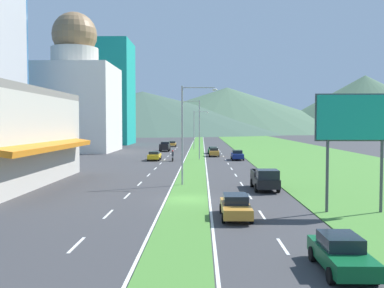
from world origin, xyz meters
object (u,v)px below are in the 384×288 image
Objects in this scene: car_2 at (213,150)px; car_6 at (237,155)px; street_lamp_near at (186,128)px; street_lamp_mid at (197,126)px; car_0 at (154,156)px; car_4 at (214,152)px; pickup_truck_0 at (265,179)px; motorcycle_rider at (173,157)px; street_lamp_far at (196,127)px; car_5 at (341,253)px; car_3 at (172,144)px; car_1 at (236,206)px; billboard_roadside at (356,123)px; pickup_truck_1 at (165,147)px.

car_2 is 15.75m from car_6.
street_lamp_mid reaches higher than street_lamp_near.
car_0 is 13.20m from car_4.
car_0 is at bearing -156.74° from pickup_truck_0.
car_4 is at bearing -34.03° from motorcycle_rider.
street_lamp_mid is 1.10× the size of street_lamp_far.
car_4 is (3.77, 37.11, -4.80)m from street_lamp_near.
car_5 is (3.40, -61.42, -0.05)m from car_4.
car_5 is at bearing 3.17° from car_4.
car_3 is at bearing 4.04° from motorcycle_rider.
pickup_truck_0 is at bearing 179.80° from car_5.
car_4 is 8.47m from car_6.
street_lamp_mid reaches higher than street_lamp_far.
car_4 is at bearing -49.56° from car_0.
car_3 is at bearing 95.04° from street_lamp_near.
car_5 is at bearing -85.19° from street_lamp_far.
street_lamp_mid is 2.20× the size of car_2.
car_5 reaches higher than car_2.
car_1 is at bearing -87.24° from street_lamp_far.
car_6 is (3.62, -7.65, 0.02)m from car_4.
street_lamp_near reaches higher than street_lamp_far.
street_lamp_near reaches higher than car_5.
street_lamp_near is 30.74m from car_6.
billboard_roadside reaches higher than car_4.
motorcycle_rider reaches higher than car_6.
street_lamp_mid reaches higher than car_5.
car_2 is (0.06, 59.19, -0.04)m from car_1.
car_6 reaches higher than car_4.
motorcycle_rider is at bearing -20.98° from car_2.
motorcycle_rider is at bearing -170.64° from car_1.
motorcycle_rider is at bearing -143.73° from street_lamp_mid.
car_2 is at bearing -179.64° from car_4.
street_lamp_far reaches higher than car_6.
street_lamp_mid is at bearing 88.48° from street_lamp_near.
car_2 is at bearing 85.25° from street_lamp_near.
street_lamp_near is 2.21× the size of car_5.
street_lamp_far is 1.93× the size of car_1.
pickup_truck_0 is (-4.53, 9.84, -5.08)m from billboard_roadside.
car_6 reaches higher than car_2.
car_0 is 1.07× the size of car_5.
pickup_truck_1 is (-10.26, 7.10, 0.27)m from car_2.
pickup_truck_1 is (-0.26, 23.33, 0.23)m from car_0.
motorcycle_rider reaches higher than car_1.
billboard_roadside reaches higher than car_2.
car_5 is (13.40, -94.96, 0.02)m from car_3.
street_lamp_mid reaches higher than car_2.
car_2 is at bearing -166.52° from car_6.
car_4 is at bearing 0.36° from car_2.
car_2 is at bearing 78.96° from street_lamp_mid.
car_6 is at bearing -161.69° from car_3.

